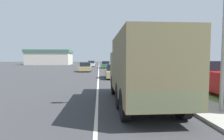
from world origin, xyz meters
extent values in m
plane|color=#38383A|center=(0.00, 40.00, 0.00)|extent=(180.00, 180.00, 0.00)
cube|color=silver|center=(0.00, 40.00, 0.00)|extent=(0.12, 120.00, 0.00)
cube|color=#9E9B93|center=(4.50, 40.00, 0.06)|extent=(1.80, 120.00, 0.12)
cube|color=#6B9347|center=(8.90, 40.00, 0.01)|extent=(7.00, 120.00, 0.02)
cube|color=#606647|center=(1.99, 14.86, 1.52)|extent=(2.32, 1.89, 1.88)
cube|color=brown|center=(1.99, 11.49, 1.83)|extent=(2.32, 4.86, 2.50)
cube|color=#606647|center=(1.99, 9.11, 0.93)|extent=(2.21, 0.10, 0.60)
cube|color=red|center=(1.12, 9.09, 1.13)|extent=(0.12, 0.06, 0.12)
cube|color=red|center=(2.86, 9.09, 1.13)|extent=(0.12, 0.06, 0.12)
cylinder|color=black|center=(0.98, 14.77, 0.55)|extent=(0.30, 1.10, 1.10)
cylinder|color=black|center=(3.00, 14.77, 0.55)|extent=(0.30, 1.10, 1.10)
cylinder|color=black|center=(0.98, 10.28, 0.55)|extent=(0.30, 1.10, 1.10)
cylinder|color=black|center=(3.00, 10.28, 0.55)|extent=(0.30, 1.10, 1.10)
cylinder|color=black|center=(0.98, 11.73, 0.55)|extent=(0.30, 1.10, 1.10)
cylinder|color=black|center=(3.00, 11.73, 0.55)|extent=(0.30, 1.10, 1.10)
cube|color=tan|center=(1.69, 23.32, 0.50)|extent=(1.80, 4.13, 0.66)
cube|color=black|center=(1.69, 23.40, 1.17)|extent=(1.58, 1.86, 0.68)
cylinder|color=black|center=(0.89, 24.64, 0.32)|extent=(0.20, 0.64, 0.64)
cylinder|color=black|center=(2.49, 24.64, 0.32)|extent=(0.20, 0.64, 0.64)
cylinder|color=black|center=(0.89, 21.99, 0.32)|extent=(0.20, 0.64, 0.64)
cylinder|color=black|center=(2.49, 21.99, 0.32)|extent=(0.20, 0.64, 0.64)
cube|color=tan|center=(-2.18, 33.34, 0.50)|extent=(1.84, 4.08, 0.66)
cube|color=black|center=(-2.18, 33.42, 1.17)|extent=(1.62, 1.84, 0.68)
cylinder|color=black|center=(-3.01, 34.65, 0.32)|extent=(0.20, 0.64, 0.64)
cylinder|color=black|center=(-1.36, 34.65, 0.32)|extent=(0.20, 0.64, 0.64)
cylinder|color=black|center=(-3.01, 32.03, 0.32)|extent=(0.20, 0.64, 0.64)
cylinder|color=black|center=(-1.36, 32.03, 0.32)|extent=(0.20, 0.64, 0.64)
cube|color=#336B3D|center=(1.56, 44.09, 0.52)|extent=(1.90, 4.34, 0.68)
cube|color=black|center=(1.56, 44.17, 1.21)|extent=(1.67, 1.95, 0.70)
cylinder|color=black|center=(0.71, 45.47, 0.32)|extent=(0.20, 0.64, 0.64)
cylinder|color=black|center=(2.41, 45.47, 0.32)|extent=(0.20, 0.64, 0.64)
cylinder|color=black|center=(0.71, 42.70, 0.32)|extent=(0.20, 0.64, 0.64)
cylinder|color=black|center=(2.41, 42.70, 0.32)|extent=(0.20, 0.64, 0.64)
cube|color=silver|center=(-2.05, 52.06, 0.52)|extent=(1.91, 4.58, 0.69)
cube|color=black|center=(-2.05, 52.15, 1.21)|extent=(1.68, 2.06, 0.71)
cylinder|color=black|center=(-2.90, 53.53, 0.32)|extent=(0.20, 0.64, 0.64)
cylinder|color=black|center=(-1.19, 53.53, 0.32)|extent=(0.20, 0.64, 0.64)
cylinder|color=black|center=(-2.90, 50.60, 0.32)|extent=(0.20, 0.64, 0.64)
cylinder|color=black|center=(-1.19, 50.60, 0.32)|extent=(0.20, 0.64, 0.64)
cube|color=maroon|center=(7.32, 14.05, 0.75)|extent=(2.09, 5.36, 1.00)
cube|color=black|center=(7.32, 15.60, 1.60)|extent=(1.92, 2.25, 0.71)
cylinder|color=black|center=(6.40, 15.82, 0.40)|extent=(0.24, 0.76, 0.76)
cylinder|color=black|center=(8.24, 15.82, 0.40)|extent=(0.24, 0.76, 0.76)
cube|color=beige|center=(-17.47, 68.57, 2.06)|extent=(14.39, 9.98, 4.13)
cube|color=#3D6651|center=(-17.47, 68.57, 4.64)|extent=(14.96, 10.38, 1.03)
camera|label=1|loc=(0.12, 4.48, 2.10)|focal=28.00mm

